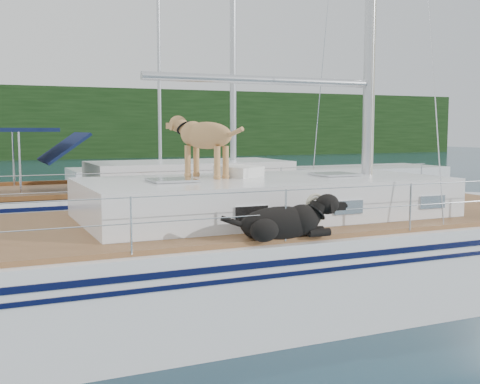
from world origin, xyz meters
name	(u,v)px	position (x,y,z in m)	size (l,w,h in m)	color
ground	(214,306)	(0.00, 0.00, 0.00)	(120.00, 120.00, 0.00)	black
tree_line	(11,123)	(0.00, 45.00, 3.00)	(90.00, 3.00, 6.00)	black
shore_bank	(11,152)	(0.00, 46.20, 0.60)	(92.00, 1.00, 1.20)	#595147
main_sailboat	(220,259)	(0.09, 0.00, 0.68)	(12.00, 3.82, 14.01)	white
neighbor_sailboat	(146,208)	(0.75, 6.29, 0.63)	(11.00, 3.50, 13.30)	white
bg_boat_center	(161,180)	(4.00, 16.00, 0.45)	(7.20, 3.00, 11.65)	white
bg_boat_east	(365,178)	(12.00, 13.00, 0.46)	(6.40, 3.00, 11.65)	white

